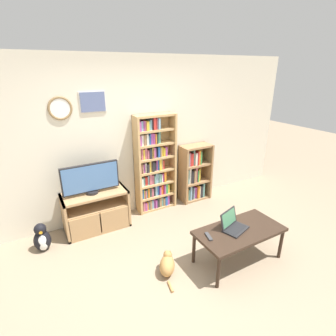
{
  "coord_description": "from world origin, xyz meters",
  "views": [
    {
      "loc": [
        -1.5,
        -2.05,
        2.4
      ],
      "look_at": [
        0.23,
        1.02,
        1.04
      ],
      "focal_mm": 28.0,
      "sensor_mm": 36.0,
      "label": 1
    }
  ],
  "objects_px": {
    "cat": "(167,264)",
    "penguin_figurine": "(42,238)",
    "bookshelf_tall": "(153,166)",
    "laptop": "(233,224)",
    "coffee_table": "(239,233)",
    "bookshelf_short": "(193,174)",
    "television": "(91,179)",
    "remote_near_laptop": "(209,236)",
    "tv_stand": "(96,211)"
  },
  "relations": [
    {
      "from": "laptop",
      "to": "remote_near_laptop",
      "type": "xyz_separation_m",
      "value": [
        -0.38,
        0.0,
        -0.05
      ]
    },
    {
      "from": "cat",
      "to": "television",
      "type": "bearing_deg",
      "value": 144.37
    },
    {
      "from": "tv_stand",
      "to": "bookshelf_short",
      "type": "distance_m",
      "value": 1.9
    },
    {
      "from": "television",
      "to": "penguin_figurine",
      "type": "height_order",
      "value": "television"
    },
    {
      "from": "bookshelf_short",
      "to": "cat",
      "type": "distance_m",
      "value": 2.08
    },
    {
      "from": "coffee_table",
      "to": "cat",
      "type": "xyz_separation_m",
      "value": [
        -0.92,
        0.25,
        -0.3
      ]
    },
    {
      "from": "bookshelf_tall",
      "to": "coffee_table",
      "type": "relative_size",
      "value": 1.49
    },
    {
      "from": "television",
      "to": "bookshelf_tall",
      "type": "xyz_separation_m",
      "value": [
        1.1,
        0.14,
        -0.05
      ]
    },
    {
      "from": "television",
      "to": "cat",
      "type": "height_order",
      "value": "television"
    },
    {
      "from": "television",
      "to": "bookshelf_tall",
      "type": "bearing_deg",
      "value": 7.31
    },
    {
      "from": "remote_near_laptop",
      "to": "television",
      "type": "bearing_deg",
      "value": 137.21
    },
    {
      "from": "bookshelf_tall",
      "to": "remote_near_laptop",
      "type": "height_order",
      "value": "bookshelf_tall"
    },
    {
      "from": "bookshelf_short",
      "to": "remote_near_laptop",
      "type": "distance_m",
      "value": 1.91
    },
    {
      "from": "coffee_table",
      "to": "penguin_figurine",
      "type": "bearing_deg",
      "value": 146.51
    },
    {
      "from": "television",
      "to": "laptop",
      "type": "bearing_deg",
      "value": -48.75
    },
    {
      "from": "cat",
      "to": "penguin_figurine",
      "type": "relative_size",
      "value": 1.16
    },
    {
      "from": "bookshelf_tall",
      "to": "bookshelf_short",
      "type": "bearing_deg",
      "value": -2.49
    },
    {
      "from": "tv_stand",
      "to": "remote_near_laptop",
      "type": "xyz_separation_m",
      "value": [
        0.97,
        -1.56,
        0.16
      ]
    },
    {
      "from": "coffee_table",
      "to": "bookshelf_short",
      "type": "bearing_deg",
      "value": 74.85
    },
    {
      "from": "bookshelf_tall",
      "to": "cat",
      "type": "distance_m",
      "value": 1.78
    },
    {
      "from": "penguin_figurine",
      "to": "laptop",
      "type": "bearing_deg",
      "value": -33.01
    },
    {
      "from": "remote_near_laptop",
      "to": "penguin_figurine",
      "type": "bearing_deg",
      "value": 156.54
    },
    {
      "from": "penguin_figurine",
      "to": "television",
      "type": "bearing_deg",
      "value": 12.25
    },
    {
      "from": "coffee_table",
      "to": "bookshelf_tall",
      "type": "bearing_deg",
      "value": 100.7
    },
    {
      "from": "bookshelf_tall",
      "to": "cat",
      "type": "bearing_deg",
      "value": -110.8
    },
    {
      "from": "remote_near_laptop",
      "to": "bookshelf_tall",
      "type": "bearing_deg",
      "value": 101.19
    },
    {
      "from": "cat",
      "to": "penguin_figurine",
      "type": "height_order",
      "value": "penguin_figurine"
    },
    {
      "from": "bookshelf_tall",
      "to": "laptop",
      "type": "relative_size",
      "value": 4.35
    },
    {
      "from": "tv_stand",
      "to": "cat",
      "type": "xyz_separation_m",
      "value": [
        0.49,
        -1.38,
        -0.19
      ]
    },
    {
      "from": "penguin_figurine",
      "to": "bookshelf_short",
      "type": "bearing_deg",
      "value": 5.85
    },
    {
      "from": "remote_near_laptop",
      "to": "laptop",
      "type": "bearing_deg",
      "value": 14.48
    },
    {
      "from": "bookshelf_tall",
      "to": "penguin_figurine",
      "type": "bearing_deg",
      "value": -170.63
    },
    {
      "from": "remote_near_laptop",
      "to": "cat",
      "type": "xyz_separation_m",
      "value": [
        -0.47,
        0.18,
        -0.36
      ]
    },
    {
      "from": "cat",
      "to": "coffee_table",
      "type": "bearing_deg",
      "value": 18.51
    },
    {
      "from": "remote_near_laptop",
      "to": "cat",
      "type": "distance_m",
      "value": 0.62
    },
    {
      "from": "bookshelf_short",
      "to": "remote_near_laptop",
      "type": "xyz_separation_m",
      "value": [
        -0.91,
        -1.67,
        -0.03
      ]
    },
    {
      "from": "bookshelf_short",
      "to": "remote_near_laptop",
      "type": "height_order",
      "value": "bookshelf_short"
    },
    {
      "from": "television",
      "to": "bookshelf_short",
      "type": "distance_m",
      "value": 1.95
    },
    {
      "from": "tv_stand",
      "to": "television",
      "type": "relative_size",
      "value": 1.16
    },
    {
      "from": "coffee_table",
      "to": "penguin_figurine",
      "type": "distance_m",
      "value": 2.67
    },
    {
      "from": "coffee_table",
      "to": "penguin_figurine",
      "type": "height_order",
      "value": "coffee_table"
    },
    {
      "from": "remote_near_laptop",
      "to": "penguin_figurine",
      "type": "relative_size",
      "value": 0.4
    },
    {
      "from": "bookshelf_tall",
      "to": "bookshelf_short",
      "type": "height_order",
      "value": "bookshelf_tall"
    },
    {
      "from": "laptop",
      "to": "penguin_figurine",
      "type": "bearing_deg",
      "value": 129.47
    },
    {
      "from": "remote_near_laptop",
      "to": "cat",
      "type": "height_order",
      "value": "remote_near_laptop"
    },
    {
      "from": "tv_stand",
      "to": "bookshelf_short",
      "type": "height_order",
      "value": "bookshelf_short"
    },
    {
      "from": "bookshelf_short",
      "to": "laptop",
      "type": "relative_size",
      "value": 2.75
    },
    {
      "from": "penguin_figurine",
      "to": "remote_near_laptop",
      "type": "bearing_deg",
      "value": -38.2
    },
    {
      "from": "bookshelf_short",
      "to": "penguin_figurine",
      "type": "distance_m",
      "value": 2.72
    },
    {
      "from": "tv_stand",
      "to": "bookshelf_tall",
      "type": "relative_size",
      "value": 0.57
    }
  ]
}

